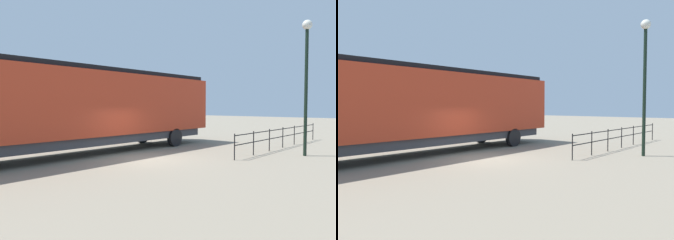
% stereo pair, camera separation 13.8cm
% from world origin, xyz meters
% --- Properties ---
extents(ground_plane, '(120.00, 120.00, 0.00)m').
position_xyz_m(ground_plane, '(0.00, 0.00, 0.00)').
color(ground_plane, gray).
extents(locomotive, '(3.15, 17.45, 4.43)m').
position_xyz_m(locomotive, '(-3.52, -0.47, 2.47)').
color(locomotive, red).
rests_on(locomotive, ground_plane).
extents(lamp_post, '(0.48, 0.48, 6.70)m').
position_xyz_m(lamp_post, '(5.20, 5.89, 4.48)').
color(lamp_post, black).
rests_on(lamp_post, ground_plane).
extents(platform_fence, '(0.05, 11.63, 1.22)m').
position_xyz_m(platform_fence, '(3.19, 8.24, 0.79)').
color(platform_fence, black).
rests_on(platform_fence, ground_plane).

